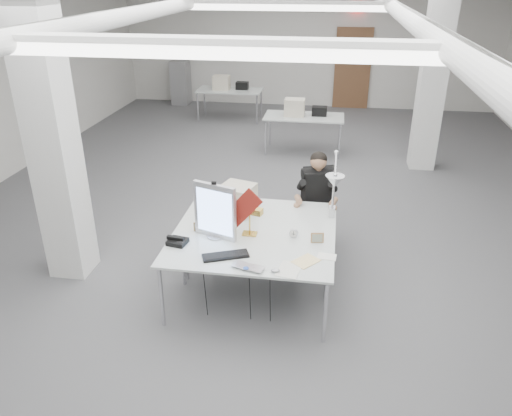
{
  "coord_description": "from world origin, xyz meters",
  "views": [
    {
      "loc": [
        0.79,
        -6.94,
        3.4
      ],
      "look_at": [
        0.01,
        -2.0,
        1.02
      ],
      "focal_mm": 35.0,
      "sensor_mm": 36.0,
      "label": 1
    }
  ],
  "objects": [
    {
      "name": "architect_lamp",
      "position": [
        0.85,
        -1.77,
        1.23
      ],
      "size": [
        0.42,
        0.78,
        0.96
      ],
      "primitive_type": null,
      "rotation": [
        0.0,
        0.0,
        0.23
      ],
      "color": "silver",
      "rests_on": "desk_second"
    },
    {
      "name": "picture_frame_left",
      "position": [
        -0.62,
        -2.12,
        0.8
      ],
      "size": [
        0.13,
        0.06,
        0.1
      ],
      "primitive_type": "cube",
      "rotation": [
        -0.21,
        0.0,
        0.28
      ],
      "color": "#9D7443",
      "rests_on": "desk_main"
    },
    {
      "name": "paper_stack_b",
      "position": [
        0.61,
        -2.61,
        0.76
      ],
      "size": [
        0.31,
        0.32,
        0.01
      ],
      "primitive_type": "cube",
      "rotation": [
        0.0,
        0.0,
        -0.69
      ],
      "color": "#FFE298",
      "rests_on": "desk_main"
    },
    {
      "name": "mouse",
      "position": [
        0.33,
        -2.85,
        0.77
      ],
      "size": [
        0.1,
        0.07,
        0.04
      ],
      "primitive_type": "ellipsoid",
      "rotation": [
        0.0,
        0.0,
        -0.15
      ],
      "color": "#A7A8AC",
      "rests_on": "desk_main"
    },
    {
      "name": "laptop",
      "position": [
        0.05,
        -2.87,
        0.77
      ],
      "size": [
        0.37,
        0.29,
        0.03
      ],
      "primitive_type": "imported",
      "rotation": [
        0.0,
        0.0,
        -0.26
      ],
      "color": "silver",
      "rests_on": "desk_main"
    },
    {
      "name": "room_shell",
      "position": [
        0.04,
        0.13,
        1.69
      ],
      "size": [
        10.04,
        14.04,
        3.24
      ],
      "color": "#505052",
      "rests_on": "ground"
    },
    {
      "name": "beige_monitor",
      "position": [
        -0.28,
        -1.6,
        0.93
      ],
      "size": [
        0.46,
        0.45,
        0.36
      ],
      "primitive_type": "cube",
      "rotation": [
        0.0,
        0.0,
        -0.29
      ],
      "color": "#BDB59D",
      "rests_on": "desk_second"
    },
    {
      "name": "desk_phone",
      "position": [
        -0.77,
        -2.46,
        0.78
      ],
      "size": [
        0.23,
        0.21,
        0.05
      ],
      "primitive_type": "cube",
      "rotation": [
        0.0,
        0.0,
        -0.18
      ],
      "color": "black",
      "rests_on": "desk_main"
    },
    {
      "name": "filing_cabinet",
      "position": [
        -3.5,
        6.65,
        0.6
      ],
      "size": [
        0.45,
        0.55,
        1.2
      ],
      "primitive_type": "cube",
      "color": "gray",
      "rests_on": "room_shell"
    },
    {
      "name": "keyboard",
      "position": [
        -0.21,
        -2.64,
        0.77
      ],
      "size": [
        0.5,
        0.33,
        0.02
      ],
      "primitive_type": "cube",
      "rotation": [
        0.0,
        0.0,
        0.39
      ],
      "color": "black",
      "rests_on": "desk_main"
    },
    {
      "name": "bg_desk_a",
      "position": [
        0.2,
        3.0,
        0.74
      ],
      "size": [
        1.6,
        0.8,
        0.02
      ],
      "primitive_type": "cube",
      "color": "silver",
      "rests_on": "room_shell"
    },
    {
      "name": "paper_stack_a",
      "position": [
        0.46,
        -2.79,
        0.76
      ],
      "size": [
        0.26,
        0.33,
        0.01
      ],
      "primitive_type": "cube",
      "rotation": [
        0.0,
        0.0,
        -0.17
      ],
      "color": "silver",
      "rests_on": "desk_main"
    },
    {
      "name": "picture_frame_right",
      "position": [
        0.71,
        -2.19,
        0.81
      ],
      "size": [
        0.15,
        0.06,
        0.11
      ],
      "primitive_type": "cube",
      "rotation": [
        -0.21,
        0.0,
        0.18
      ],
      "color": "#B4814D",
      "rests_on": "desk_main"
    },
    {
      "name": "office_chair",
      "position": [
        0.64,
        -0.87,
        0.56
      ],
      "size": [
        0.69,
        0.69,
        1.12
      ],
      "primitive_type": null,
      "rotation": [
        0.0,
        0.0,
        0.33
      ],
      "color": "black",
      "rests_on": "room_shell"
    },
    {
      "name": "bankers_lamp",
      "position": [
        -0.04,
        -2.13,
        0.93
      ],
      "size": [
        0.33,
        0.2,
        0.35
      ],
      "primitive_type": null,
      "rotation": [
        0.0,
        0.0,
        -0.28
      ],
      "color": "gold",
      "rests_on": "desk_main"
    },
    {
      "name": "monitor",
      "position": [
        -0.4,
        -2.24,
        1.07
      ],
      "size": [
        0.49,
        0.21,
        0.63
      ],
      "primitive_type": "cube",
      "rotation": [
        0.0,
        0.0,
        -0.33
      ],
      "color": "silver",
      "rests_on": "desk_main"
    },
    {
      "name": "seated_person",
      "position": [
        0.64,
        -0.92,
        0.9
      ],
      "size": [
        0.62,
        0.69,
        0.86
      ],
      "primitive_type": null,
      "rotation": [
        0.0,
        0.0,
        0.33
      ],
      "color": "black",
      "rests_on": "office_chair"
    },
    {
      "name": "desk_clock",
      "position": [
        0.45,
        -2.12,
        0.81
      ],
      "size": [
        0.1,
        0.04,
        0.1
      ],
      "primitive_type": "cylinder",
      "rotation": [
        1.57,
        0.0,
        -0.13
      ],
      "color": "silver",
      "rests_on": "desk_main"
    },
    {
      "name": "paper_stack_c",
      "position": [
        0.82,
        -2.48,
        0.76
      ],
      "size": [
        0.2,
        0.15,
        0.01
      ],
      "primitive_type": "cube",
      "rotation": [
        0.0,
        0.0,
        -0.09
      ],
      "color": "white",
      "rests_on": "desk_main"
    },
    {
      "name": "desk_second",
      "position": [
        0.0,
        -1.6,
        0.74
      ],
      "size": [
        1.8,
        0.9,
        0.02
      ],
      "primitive_type": "cube",
      "color": "silver",
      "rests_on": "room_shell"
    },
    {
      "name": "bg_desk_b",
      "position": [
        -1.8,
        5.2,
        0.74
      ],
      "size": [
        1.6,
        0.8,
        0.02
      ],
      "primitive_type": "cube",
      "color": "silver",
      "rests_on": "room_shell"
    },
    {
      "name": "pennant",
      "position": [
        -0.1,
        -2.27,
        1.13
      ],
      "size": [
        0.47,
        0.12,
        0.51
      ],
      "primitive_type": "cube",
      "rotation": [
        0.0,
        -0.87,
        -0.23
      ],
      "color": "maroon",
      "rests_on": "monitor"
    },
    {
      "name": "desk_main",
      "position": [
        0.0,
        -2.5,
        0.74
      ],
      "size": [
        1.8,
        0.9,
        0.02
      ],
      "primitive_type": "cube",
      "color": "silver",
      "rests_on": "room_shell"
    }
  ]
}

